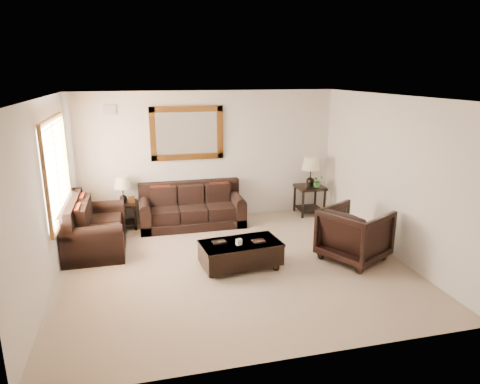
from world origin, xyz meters
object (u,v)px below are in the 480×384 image
object	(u,v)px
sofa	(192,210)
end_table_right	(310,177)
loveseat	(92,230)
coffee_table	(240,252)
armchair	(355,232)
end_table_left	(123,195)

from	to	relation	value
sofa	end_table_right	size ratio (longest dim) A/B	1.63
loveseat	coffee_table	size ratio (longest dim) A/B	1.24
loveseat	armchair	size ratio (longest dim) A/B	1.69
loveseat	coffee_table	world-z (taller)	loveseat
end_table_left	end_table_right	world-z (taller)	end_table_right
coffee_table	armchair	size ratio (longest dim) A/B	1.36
coffee_table	end_table_right	bearing A→B (deg)	40.74
sofa	loveseat	size ratio (longest dim) A/B	1.26
end_table_right	coffee_table	bearing A→B (deg)	-133.06
loveseat	armchair	xyz separation A→B (m)	(4.31, -1.52, 0.15)
loveseat	end_table_right	bearing A→B (deg)	-78.54
loveseat	armchair	distance (m)	4.57
loveseat	coffee_table	distance (m)	2.75
sofa	coffee_table	size ratio (longest dim) A/B	1.57
sofa	loveseat	distance (m)	2.06
end_table_right	armchair	size ratio (longest dim) A/B	1.31
end_table_left	armchair	world-z (taller)	end_table_left
sofa	armchair	distance (m)	3.38
loveseat	end_table_left	bearing A→B (deg)	-29.11
end_table_right	sofa	bearing A→B (deg)	-178.21
end_table_left	armchair	xyz separation A→B (m)	(3.77, -2.49, -0.20)
armchair	end_table_left	bearing A→B (deg)	27.51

